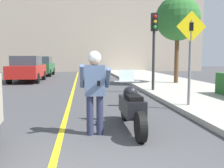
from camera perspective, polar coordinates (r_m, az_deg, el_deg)
road_center_line at (r=9.01m, az=-9.60°, el=-4.04°), size 0.12×36.00×0.01m
building_backdrop at (r=29.04m, az=-6.64°, el=12.42°), size 28.00×1.20×9.64m
motorcycle at (r=5.48m, az=4.49°, el=-5.29°), size 0.62×2.27×1.28m
person_biker at (r=4.99m, az=-3.97°, el=-0.03°), size 0.59×0.47×1.70m
crossing_sign at (r=7.79m, az=17.48°, el=7.60°), size 0.91×0.08×2.78m
traffic_light at (r=11.14m, az=9.59°, el=10.62°), size 0.26×0.30×3.33m
street_tree at (r=14.83m, az=14.78°, el=14.21°), size 2.47×2.47×4.84m
parked_car_red at (r=17.17m, az=-18.78°, el=3.33°), size 1.88×4.20×1.68m
parked_car_green at (r=22.55m, az=-15.78°, el=3.99°), size 1.88×4.20×1.68m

